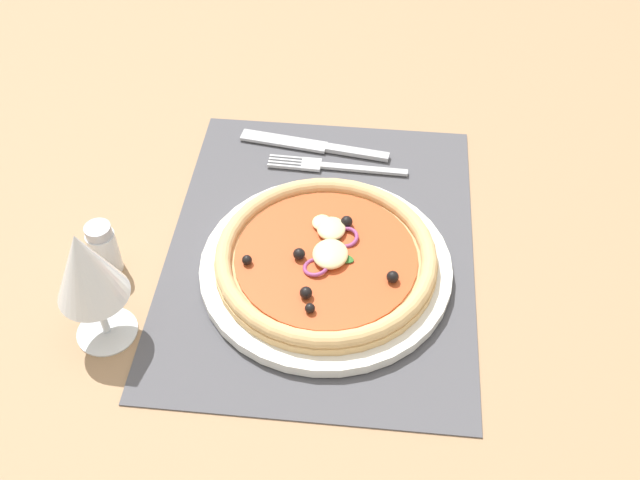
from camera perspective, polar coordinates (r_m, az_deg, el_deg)
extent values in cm
cube|color=#9E7A56|center=(88.05, 0.07, -1.20)|extent=(190.00, 140.00, 2.40)
cube|color=#4C4C51|center=(87.01, 0.07, -0.58)|extent=(45.22, 35.19, 0.40)
cylinder|color=silver|center=(83.86, 0.45, -2.11)|extent=(28.18, 28.18, 1.29)
cylinder|color=tan|center=(83.00, 0.45, -1.59)|extent=(24.71, 24.71, 1.00)
torus|color=tan|center=(82.35, 0.46, -1.20)|extent=(24.54, 24.54, 1.80)
cylinder|color=#C64C23|center=(82.51, 0.46, -1.29)|extent=(20.26, 20.26, 0.30)
ellipsoid|color=beige|center=(84.51, 0.86, 0.89)|extent=(3.61, 3.25, 1.08)
ellipsoid|color=beige|center=(85.36, 0.41, 1.32)|extent=(2.48, 2.23, 0.74)
ellipsoid|color=beige|center=(81.72, 0.79, -1.07)|extent=(4.36, 3.92, 1.31)
sphere|color=black|center=(81.89, 1.29, -1.00)|extent=(1.22, 1.22, 1.22)
sphere|color=black|center=(81.73, -1.60, -1.07)|extent=(1.33, 1.33, 1.33)
sphere|color=black|center=(77.09, -0.71, -5.22)|extent=(1.07, 1.07, 1.07)
sphere|color=black|center=(79.94, 5.56, -2.81)|extent=(1.33, 1.33, 1.33)
sphere|color=black|center=(81.66, -5.58, -1.52)|extent=(1.11, 1.11, 1.11)
sphere|color=black|center=(85.10, 2.04, 1.41)|extent=(1.37, 1.37, 1.37)
sphere|color=black|center=(78.20, -1.08, -4.03)|extent=(1.33, 1.33, 1.33)
torus|color=#8E3D75|center=(81.00, -0.29, -2.08)|extent=(2.97, 2.93, 1.17)
torus|color=#8E3D75|center=(83.99, 1.99, 0.20)|extent=(2.97, 2.91, 1.24)
ellipsoid|color=#2D6B28|center=(83.95, 1.00, 0.14)|extent=(3.10, 2.75, 0.30)
ellipsoid|color=#2D6B28|center=(81.97, 1.64, -1.37)|extent=(1.91, 3.02, 0.30)
cube|color=#B2B5BA|center=(96.28, 3.38, 5.41)|extent=(1.26, 11.18, 0.44)
cube|color=#B2B5BA|center=(96.80, -0.67, 5.78)|extent=(2.28, 2.59, 0.44)
cube|color=#B2B5BA|center=(97.90, -2.59, 6.29)|extent=(0.46, 4.33, 0.44)
cube|color=#B2B5BA|center=(97.46, -2.65, 6.06)|extent=(0.46, 4.33, 0.44)
cube|color=#B2B5BA|center=(97.01, -2.71, 5.83)|extent=(0.46, 4.33, 0.44)
cube|color=#B2B5BA|center=(96.57, -2.77, 5.60)|extent=(0.46, 4.33, 0.44)
cube|color=#B2B5BA|center=(98.57, 2.85, 6.68)|extent=(2.48, 8.50, 0.62)
cube|color=#B2B5BA|center=(100.47, -2.79, 7.53)|extent=(3.63, 11.77, 0.44)
cylinder|color=silver|center=(82.61, -15.89, -6.67)|extent=(6.40, 6.40, 0.40)
cylinder|color=silver|center=(80.14, -16.35, -5.31)|extent=(0.80, 0.80, 6.00)
cone|color=silver|center=(74.76, -17.50, -1.90)|extent=(7.20, 7.20, 8.50)
cone|color=orange|center=(74.80, -17.49, -1.93)|extent=(6.44, 6.44, 7.57)
cylinder|color=silver|center=(86.53, -16.08, -0.86)|extent=(3.20, 3.20, 5.50)
cylinder|color=#ADADB2|center=(84.17, -16.54, 0.67)|extent=(2.88, 2.88, 1.20)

